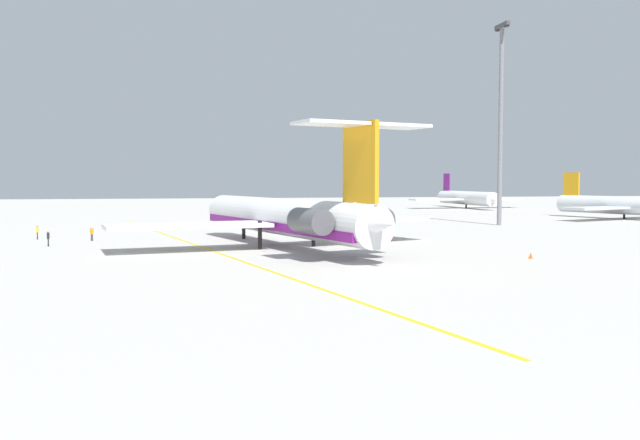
% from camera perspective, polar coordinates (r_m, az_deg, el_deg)
% --- Properties ---
extents(ground, '(391.92, 391.92, 0.00)m').
position_cam_1_polar(ground, '(66.87, -9.75, -2.63)').
color(ground, '#B7B5AD').
extents(main_jetliner, '(39.67, 35.59, 11.79)m').
position_cam_1_polar(main_jetliner, '(68.99, -2.81, 0.28)').
color(main_jetliner, white).
rests_on(main_jetliner, ground).
extents(airliner_far_left, '(29.13, 28.73, 8.73)m').
position_cam_1_polar(airliner_far_left, '(170.57, 12.39, 1.84)').
color(airliner_far_left, white).
rests_on(airliner_far_left, ground).
extents(airliner_mid_left, '(27.58, 27.68, 8.46)m').
position_cam_1_polar(airliner_mid_left, '(130.79, 24.65, 1.13)').
color(airliner_mid_left, silver).
rests_on(airliner_mid_left, ground).
extents(ground_crew_near_nose, '(0.26, 0.41, 1.65)m').
position_cam_1_polar(ground_crew_near_nose, '(81.55, -18.76, -0.95)').
color(ground_crew_near_nose, black).
rests_on(ground_crew_near_nose, ground).
extents(ground_crew_near_tail, '(0.40, 0.27, 1.70)m').
position_cam_1_polar(ground_crew_near_tail, '(76.31, -22.03, -1.28)').
color(ground_crew_near_tail, black).
rests_on(ground_crew_near_tail, ground).
extents(ground_crew_portside, '(0.28, 0.41, 1.73)m').
position_cam_1_polar(ground_crew_portside, '(93.34, 2.58, -0.21)').
color(ground_crew_portside, black).
rests_on(ground_crew_portside, ground).
extents(ground_crew_starboard, '(0.43, 0.27, 1.72)m').
position_cam_1_polar(ground_crew_starboard, '(85.70, -22.82, -0.80)').
color(ground_crew_starboard, black).
rests_on(ground_crew_starboard, ground).
extents(safety_cone_nose, '(0.40, 0.40, 0.55)m').
position_cam_1_polar(safety_cone_nose, '(62.61, 17.41, -2.89)').
color(safety_cone_nose, '#EA590F').
rests_on(safety_cone_nose, ground).
extents(taxiway_centreline, '(91.72, 21.77, 0.01)m').
position_cam_1_polar(taxiway_centreline, '(69.56, -9.67, -2.39)').
color(taxiway_centreline, gold).
rests_on(taxiway_centreline, ground).
extents(light_mast, '(4.00, 0.70, 30.79)m').
position_cam_1_polar(light_mast, '(108.04, 15.05, 8.42)').
color(light_mast, slate).
rests_on(light_mast, ground).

